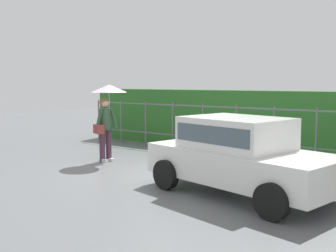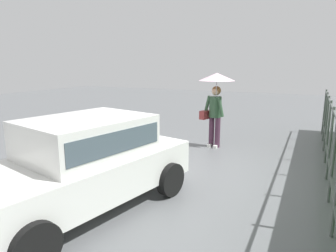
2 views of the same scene
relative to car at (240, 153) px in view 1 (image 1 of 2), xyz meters
name	(u,v)px [view 1 (image 1 of 2)]	position (x,y,z in m)	size (l,w,h in m)	color
ground_plane	(172,174)	(-2.06, 0.62, -0.80)	(40.00, 40.00, 0.00)	slate
car	(240,153)	(0.00, 0.00, 0.00)	(3.96, 2.44, 1.48)	white
pedestrian	(107,105)	(-4.37, 0.80, 0.74)	(0.97, 0.97, 2.09)	#47283D
fence_section	(236,128)	(-1.94, 3.60, 0.02)	(11.48, 0.05, 1.50)	#59605B
hedge_row	(251,121)	(-1.94, 4.60, 0.15)	(12.43, 0.90, 1.90)	#2D6B28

